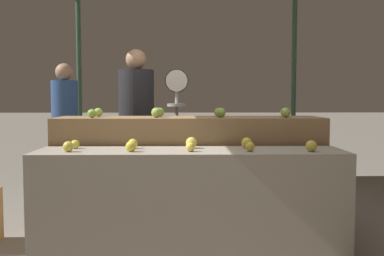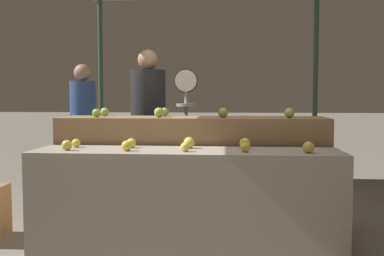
# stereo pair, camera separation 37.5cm
# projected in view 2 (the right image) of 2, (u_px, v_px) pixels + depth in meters

# --- Properties ---
(ground_plane) EXTENTS (60.00, 60.00, 0.00)m
(ground_plane) POSITION_uv_depth(u_px,v_px,m) (186.00, 250.00, 3.53)
(ground_plane) COLOR gray
(display_counter_front) EXTENTS (2.38, 0.55, 0.79)m
(display_counter_front) POSITION_uv_depth(u_px,v_px,m) (186.00, 200.00, 3.50)
(display_counter_front) COLOR gray
(display_counter_front) RESTS_ON ground_plane
(display_counter_back) EXTENTS (2.38, 0.55, 1.02)m
(display_counter_back) POSITION_uv_depth(u_px,v_px,m) (193.00, 173.00, 4.09)
(display_counter_back) COLOR olive
(display_counter_back) RESTS_ON ground_plane
(apple_front_0) EXTENTS (0.08, 0.08, 0.08)m
(apple_front_0) POSITION_uv_depth(u_px,v_px,m) (67.00, 145.00, 3.45)
(apple_front_0) COLOR gold
(apple_front_0) RESTS_ON display_counter_front
(apple_front_1) EXTENTS (0.08, 0.08, 0.08)m
(apple_front_1) POSITION_uv_depth(u_px,v_px,m) (127.00, 146.00, 3.40)
(apple_front_1) COLOR gold
(apple_front_1) RESTS_ON display_counter_front
(apple_front_2) EXTENTS (0.07, 0.07, 0.07)m
(apple_front_2) POSITION_uv_depth(u_px,v_px,m) (185.00, 147.00, 3.37)
(apple_front_2) COLOR yellow
(apple_front_2) RESTS_ON display_counter_front
(apple_front_3) EXTENTS (0.07, 0.07, 0.07)m
(apple_front_3) POSITION_uv_depth(u_px,v_px,m) (245.00, 147.00, 3.33)
(apple_front_3) COLOR gold
(apple_front_3) RESTS_ON display_counter_front
(apple_front_4) EXTENTS (0.08, 0.08, 0.08)m
(apple_front_4) POSITION_uv_depth(u_px,v_px,m) (308.00, 147.00, 3.28)
(apple_front_4) COLOR gold
(apple_front_4) RESTS_ON display_counter_front
(apple_front_5) EXTENTS (0.07, 0.07, 0.07)m
(apple_front_5) POSITION_uv_depth(u_px,v_px,m) (76.00, 143.00, 3.65)
(apple_front_5) COLOR gold
(apple_front_5) RESTS_ON display_counter_front
(apple_front_6) EXTENTS (0.08, 0.08, 0.08)m
(apple_front_6) POSITION_uv_depth(u_px,v_px,m) (131.00, 143.00, 3.61)
(apple_front_6) COLOR gold
(apple_front_6) RESTS_ON display_counter_front
(apple_front_7) EXTENTS (0.09, 0.09, 0.09)m
(apple_front_7) POSITION_uv_depth(u_px,v_px,m) (189.00, 143.00, 3.58)
(apple_front_7) COLOR yellow
(apple_front_7) RESTS_ON display_counter_front
(apple_front_8) EXTENTS (0.09, 0.09, 0.09)m
(apple_front_8) POSITION_uv_depth(u_px,v_px,m) (245.00, 143.00, 3.55)
(apple_front_8) COLOR gold
(apple_front_8) RESTS_ON display_counter_front
(apple_back_0) EXTENTS (0.08, 0.08, 0.08)m
(apple_back_0) POSITION_uv_depth(u_px,v_px,m) (96.00, 113.00, 4.00)
(apple_back_0) COLOR #84AD3D
(apple_back_0) RESTS_ON display_counter_back
(apple_back_1) EXTENTS (0.09, 0.09, 0.09)m
(apple_back_1) POSITION_uv_depth(u_px,v_px,m) (159.00, 112.00, 3.97)
(apple_back_1) COLOR #8EB247
(apple_back_1) RESTS_ON display_counter_back
(apple_back_2) EXTENTS (0.09, 0.09, 0.09)m
(apple_back_2) POSITION_uv_depth(u_px,v_px,m) (223.00, 113.00, 3.91)
(apple_back_2) COLOR #7AA338
(apple_back_2) RESTS_ON display_counter_back
(apple_back_3) EXTENTS (0.09, 0.09, 0.09)m
(apple_back_3) POSITION_uv_depth(u_px,v_px,m) (289.00, 113.00, 3.87)
(apple_back_3) COLOR #8EB247
(apple_back_3) RESTS_ON display_counter_back
(apple_back_4) EXTENTS (0.08, 0.08, 0.08)m
(apple_back_4) POSITION_uv_depth(u_px,v_px,m) (105.00, 112.00, 4.22)
(apple_back_4) COLOR #8EB247
(apple_back_4) RESTS_ON display_counter_back
(apple_back_5) EXTENTS (0.08, 0.08, 0.08)m
(apple_back_5) POSITION_uv_depth(u_px,v_px,m) (165.00, 112.00, 4.19)
(apple_back_5) COLOR #7AA338
(apple_back_5) RESTS_ON display_counter_back
(apple_back_6) EXTENTS (0.08, 0.08, 0.08)m
(apple_back_6) POSITION_uv_depth(u_px,v_px,m) (223.00, 112.00, 4.13)
(apple_back_6) COLOR #84AD3D
(apple_back_6) RESTS_ON display_counter_back
(produce_scale) EXTENTS (0.24, 0.20, 1.49)m
(produce_scale) POSITION_uv_depth(u_px,v_px,m) (186.00, 110.00, 4.72)
(produce_scale) COLOR #99999E
(produce_scale) RESTS_ON ground_plane
(person_vendor_at_scale) EXTENTS (0.42, 0.42, 1.73)m
(person_vendor_at_scale) POSITION_uv_depth(u_px,v_px,m) (148.00, 116.00, 5.02)
(person_vendor_at_scale) COLOR #2D2D38
(person_vendor_at_scale) RESTS_ON ground_plane
(person_customer_left) EXTENTS (0.34, 0.34, 1.61)m
(person_customer_left) POSITION_uv_depth(u_px,v_px,m) (83.00, 118.00, 5.72)
(person_customer_left) COLOR #2D2D38
(person_customer_left) RESTS_ON ground_plane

